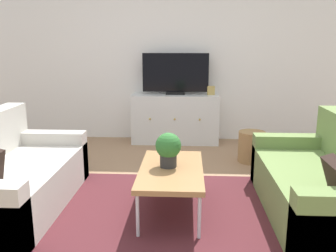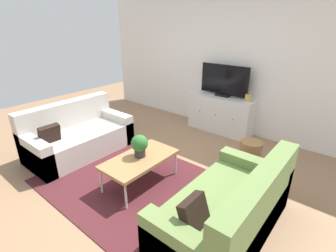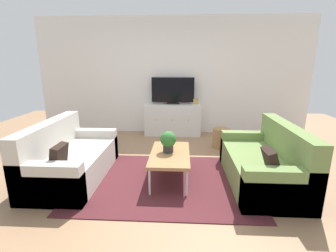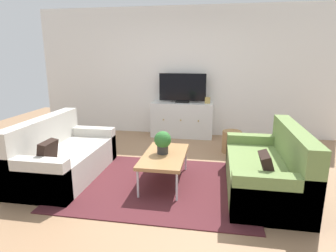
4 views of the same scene
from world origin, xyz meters
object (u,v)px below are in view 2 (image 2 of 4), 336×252
at_px(couch_left_side, 77,137).
at_px(tv_console, 221,114).
at_px(couch_right_side, 232,213).
at_px(potted_plant, 140,145).
at_px(mantel_clock, 249,98).
at_px(coffee_table, 140,160).
at_px(flat_screen_tv, 224,81).
at_px(wicker_basket, 250,153).

relative_size(couch_left_side, tv_console, 1.28).
bearing_deg(couch_right_side, tv_console, 120.91).
height_order(potted_plant, mantel_clock, mantel_clock).
xyz_separation_m(potted_plant, tv_console, (-0.02, 2.31, -0.21)).
relative_size(coffee_table, flat_screen_tv, 1.06).
bearing_deg(wicker_basket, potted_plant, -124.87).
bearing_deg(flat_screen_tv, coffee_table, -88.80).
relative_size(flat_screen_tv, mantel_clock, 7.55).
bearing_deg(potted_plant, couch_left_side, -177.43).
height_order(couch_right_side, coffee_table, couch_right_side).
bearing_deg(couch_right_side, couch_left_side, 180.00).
bearing_deg(coffee_table, flat_screen_tv, 91.20).
relative_size(couch_right_side, flat_screen_tv, 1.70).
distance_m(mantel_clock, wicker_basket, 1.18).
distance_m(tv_console, wicker_basket, 1.36).
bearing_deg(couch_left_side, potted_plant, 2.57).
xyz_separation_m(couch_right_side, coffee_table, (-1.37, 0.03, 0.10)).
distance_m(coffee_table, wicker_basket, 1.75).
height_order(coffee_table, tv_console, tv_console).
bearing_deg(tv_console, couch_right_side, -59.09).
xyz_separation_m(flat_screen_tv, mantel_clock, (0.53, -0.02, -0.24)).
xyz_separation_m(couch_left_side, flat_screen_tv, (1.46, 2.39, 0.76)).
bearing_deg(coffee_table, mantel_clock, 78.42).
height_order(coffee_table, wicker_basket, coffee_table).
distance_m(couch_left_side, coffee_table, 1.51).
bearing_deg(tv_console, flat_screen_tv, 90.00).
height_order(flat_screen_tv, mantel_clock, flat_screen_tv).
relative_size(coffee_table, tv_console, 0.80).
distance_m(potted_plant, tv_console, 2.32).
bearing_deg(coffee_table, couch_left_side, -178.82).
relative_size(couch_right_side, potted_plant, 5.36).
bearing_deg(mantel_clock, coffee_table, -101.58).
height_order(couch_right_side, potted_plant, couch_right_side).
bearing_deg(flat_screen_tv, mantel_clock, -2.16).
xyz_separation_m(coffee_table, tv_console, (-0.05, 2.34, -0.01)).
xyz_separation_m(mantel_clock, wicker_basket, (0.48, -0.89, -0.60)).
bearing_deg(tv_console, couch_left_side, -121.53).
xyz_separation_m(couch_right_side, potted_plant, (-1.40, 0.07, 0.30)).
xyz_separation_m(couch_left_side, wicker_basket, (2.47, 1.49, -0.08)).
xyz_separation_m(couch_left_side, couch_right_side, (2.88, 0.00, 0.00)).
relative_size(coffee_table, wicker_basket, 2.64).
distance_m(potted_plant, flat_screen_tv, 2.37).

